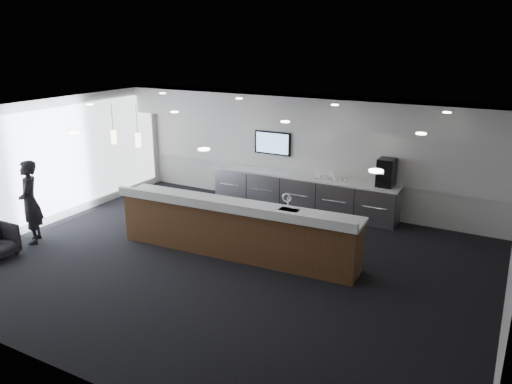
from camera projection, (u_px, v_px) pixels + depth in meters
The scene contains 23 objects.
ground at pixel (229, 263), 10.11m from camera, with size 10.00×10.00×0.00m, color black.
ceiling at pixel (227, 115), 9.21m from camera, with size 10.00×8.00×0.02m, color black.
back_wall at pixel (308, 152), 13.01m from camera, with size 10.00×0.02×3.00m, color silver.
left_wall at pixel (50, 162), 11.94m from camera, with size 0.02×8.00×3.00m, color silver.
soffit_bulkhead at pixel (303, 110), 12.28m from camera, with size 10.00×0.90×0.70m, color silver.
alcove_panel at pixel (308, 148), 12.95m from camera, with size 9.80×0.06×1.40m, color silver.
window_blinds_wall at pixel (51, 162), 11.92m from camera, with size 0.04×7.36×2.55m, color white.
back_credenza at pixel (302, 193), 13.01m from camera, with size 5.06×0.66×0.95m.
wall_tv at pixel (273, 143), 13.34m from camera, with size 1.05×0.08×0.62m.
pendant_left at pixel (155, 136), 11.20m from camera, with size 0.12×0.12×0.30m, color #F0E6BB.
pendant_right at pixel (131, 133), 11.52m from camera, with size 0.12×0.12×0.30m, color #F0E6BB.
ceiling_can_lights at pixel (227, 117), 9.22m from camera, with size 7.00×5.00×0.02m, color white, non-canonical shape.
service_counter at pixel (236, 229), 10.33m from camera, with size 5.31×1.16×1.49m.
coffee_machine at pixel (386, 173), 11.86m from camera, with size 0.40×0.52×0.67m.
info_sign_left at pixel (317, 175), 12.54m from camera, with size 0.14×0.02×0.20m, color white.
info_sign_right at pixel (331, 176), 12.41m from camera, with size 0.18×0.02×0.24m, color white.
lounge_guest at pixel (30, 202), 10.87m from camera, with size 0.68×0.45×1.86m, color black.
cup_0 at pixel (346, 181), 12.25m from camera, with size 0.10×0.10×0.09m, color white.
cup_1 at pixel (341, 180), 12.31m from camera, with size 0.10×0.10×0.09m, color white.
cup_2 at pixel (335, 179), 12.38m from camera, with size 0.10×0.10×0.09m, color white.
cup_3 at pixel (330, 178), 12.44m from camera, with size 0.10×0.10×0.09m, color white.
cup_4 at pixel (325, 178), 12.50m from camera, with size 0.10×0.10×0.09m, color white.
cup_5 at pixel (320, 177), 12.57m from camera, with size 0.10×0.10×0.09m, color white.
Camera 1 is at (4.89, -7.83, 4.41)m, focal length 35.00 mm.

